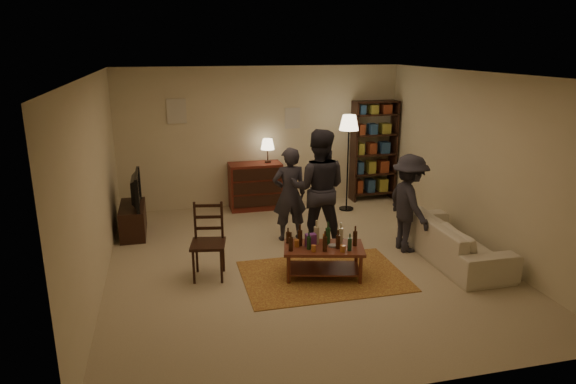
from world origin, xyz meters
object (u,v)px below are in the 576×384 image
object	(u,v)px
person_left	(289,194)
person_by_sofa	(409,203)
sofa	(453,239)
person_right	(318,188)
coffee_table	(323,250)
dining_chair	(208,238)
floor_lamp	(349,130)
dresser	(256,185)
tv_stand	(133,212)
bookshelf	(374,150)

from	to	relation	value
person_left	person_by_sofa	bearing A→B (deg)	152.11
sofa	person_right	xyz separation A→B (m)	(-1.78, 1.02, 0.63)
coffee_table	dining_chair	xyz separation A→B (m)	(-1.50, 0.40, 0.16)
floor_lamp	person_right	bearing A→B (deg)	-123.63
dresser	floor_lamp	distance (m)	2.06
coffee_table	dresser	world-z (taller)	dresser
person_by_sofa	coffee_table	bearing A→B (deg)	108.73
tv_stand	person_by_sofa	distance (m)	4.50
sofa	person_by_sofa	distance (m)	0.83
person_left	person_right	size ratio (longest dim) A/B	0.82
coffee_table	person_right	world-z (taller)	person_right
dresser	floor_lamp	size ratio (longest dim) A/B	0.74
bookshelf	person_left	world-z (taller)	bookshelf
floor_lamp	person_left	distance (m)	2.09
sofa	dining_chair	bearing A→B (deg)	85.59
person_by_sofa	tv_stand	bearing A→B (deg)	64.84
dresser	person_right	world-z (taller)	person_right
person_by_sofa	floor_lamp	bearing A→B (deg)	2.78
bookshelf	floor_lamp	bearing A→B (deg)	-143.74
person_right	person_by_sofa	distance (m)	1.40
floor_lamp	sofa	world-z (taller)	floor_lamp
coffee_table	sofa	xyz separation A→B (m)	(2.05, 0.13, -0.09)
coffee_table	person_left	size ratio (longest dim) A/B	0.77
dresser	bookshelf	xyz separation A→B (m)	(2.44, 0.07, 0.56)
coffee_table	person_left	xyz separation A→B (m)	(-0.10, 1.48, 0.37)
dresser	bookshelf	distance (m)	2.50
dining_chair	tv_stand	xyz separation A→B (m)	(-1.09, 1.93, -0.17)
dining_chair	person_left	size ratio (longest dim) A/B	0.68
dresser	tv_stand	bearing A→B (deg)	-157.93
dining_chair	floor_lamp	xyz separation A→B (m)	(2.85, 2.36, 1.01)
floor_lamp	dining_chair	bearing A→B (deg)	-140.46
coffee_table	dresser	distance (m)	3.26
coffee_table	bookshelf	world-z (taller)	bookshelf
person_right	person_by_sofa	bearing A→B (deg)	177.17
dining_chair	dresser	bearing A→B (deg)	78.21
person_left	person_by_sofa	distance (m)	1.87
tv_stand	person_by_sofa	xyz separation A→B (m)	(4.14, -1.72, 0.37)
coffee_table	floor_lamp	xyz separation A→B (m)	(1.35, 2.76, 1.17)
dresser	person_right	bearing A→B (deg)	-73.59
dining_chair	person_by_sofa	size ratio (longest dim) A/B	0.70
coffee_table	floor_lamp	distance (m)	3.28
person_right	person_by_sofa	xyz separation A→B (m)	(1.28, -0.54, -0.17)
bookshelf	person_left	xyz separation A→B (m)	(-2.20, -1.83, -0.27)
dining_chair	tv_stand	world-z (taller)	tv_stand
floor_lamp	person_right	world-z (taller)	person_right
person_right	bookshelf	bearing A→B (deg)	-110.07
dresser	sofa	bearing A→B (deg)	-52.46
bookshelf	person_right	bearing A→B (deg)	-130.12
dining_chair	sofa	world-z (taller)	dining_chair
dresser	person_left	world-z (taller)	person_left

